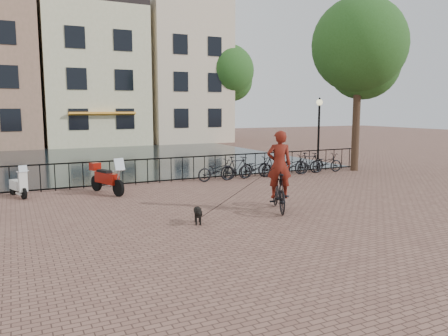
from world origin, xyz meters
name	(u,v)px	position (x,y,z in m)	size (l,w,h in m)	color
ground	(276,230)	(0.00, 0.00, 0.00)	(100.00, 100.00, 0.00)	brown
canal_water	(121,159)	(0.00, 17.30, 0.00)	(20.00, 20.00, 0.00)	black
railing	(171,170)	(0.00, 8.00, 0.50)	(20.00, 0.05, 1.02)	black
canal_house_mid	(91,74)	(0.50, 30.00, 5.90)	(8.00, 9.50, 11.80)	#C2C193
canal_house_right	(179,69)	(8.50, 30.00, 6.65)	(7.00, 9.00, 13.30)	beige
tree_near_right	(359,45)	(9.20, 7.30, 5.97)	(4.48, 4.48, 8.24)	black
tree_far_right	(228,71)	(12.00, 27.00, 6.35)	(4.76, 4.76, 8.76)	black
lamp_post	(319,122)	(7.20, 7.60, 2.38)	(0.30, 0.30, 3.45)	black
cyclist	(279,176)	(1.20, 1.75, 1.06)	(1.32, 2.10, 2.78)	black
dog	(198,214)	(-1.53, 1.43, 0.25)	(0.46, 0.77, 0.49)	black
motorcycle	(107,175)	(-2.88, 6.64, 0.68)	(1.09, 1.95, 1.36)	maroon
scooter	(18,180)	(-5.75, 7.33, 0.59)	(0.74, 1.32, 1.18)	silver
parked_bike_0	(217,170)	(1.80, 7.40, 0.45)	(0.60, 1.72, 0.90)	black
parked_bike_1	(237,168)	(2.75, 7.40, 0.50)	(0.47, 1.66, 1.00)	black
parked_bike_2	(256,168)	(3.70, 7.40, 0.45)	(0.60, 1.72, 0.90)	black
parked_bike_3	(275,165)	(4.65, 7.40, 0.50)	(0.47, 1.66, 1.00)	black
parked_bike_4	(292,165)	(5.60, 7.40, 0.45)	(0.60, 1.72, 0.90)	black
parked_bike_5	(309,163)	(6.55, 7.40, 0.50)	(0.47, 1.66, 1.00)	black
parked_bike_6	(325,163)	(7.50, 7.40, 0.45)	(0.60, 1.72, 0.90)	black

